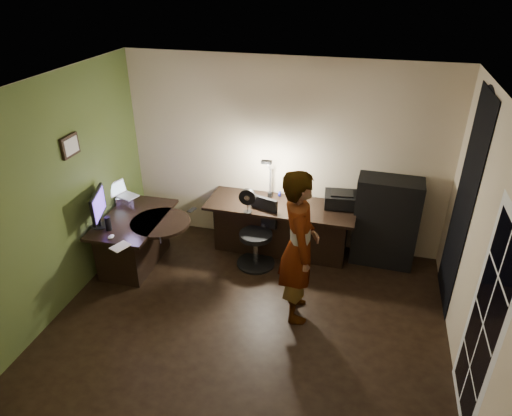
% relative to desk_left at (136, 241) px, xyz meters
% --- Properties ---
extents(floor, '(4.50, 4.00, 0.01)m').
position_rel_desk_left_xyz_m(floor, '(1.79, -0.85, -0.37)').
color(floor, black).
rests_on(floor, ground).
extents(ceiling, '(4.50, 4.00, 0.01)m').
position_rel_desk_left_xyz_m(ceiling, '(1.79, -0.85, 2.34)').
color(ceiling, silver).
rests_on(ceiling, floor).
extents(wall_back, '(4.50, 0.01, 2.70)m').
position_rel_desk_left_xyz_m(wall_back, '(1.79, 1.15, 0.98)').
color(wall_back, beige).
rests_on(wall_back, floor).
extents(wall_front, '(4.50, 0.01, 2.70)m').
position_rel_desk_left_xyz_m(wall_front, '(1.79, -2.86, 0.98)').
color(wall_front, beige).
rests_on(wall_front, floor).
extents(wall_left, '(0.01, 4.00, 2.70)m').
position_rel_desk_left_xyz_m(wall_left, '(-0.47, -0.85, 0.98)').
color(wall_left, beige).
rests_on(wall_left, floor).
extents(wall_right, '(0.01, 4.00, 2.70)m').
position_rel_desk_left_xyz_m(wall_right, '(4.04, -0.85, 0.98)').
color(wall_right, beige).
rests_on(wall_right, floor).
extents(green_wall_overlay, '(0.00, 4.00, 2.70)m').
position_rel_desk_left_xyz_m(green_wall_overlay, '(-0.45, -0.85, 0.98)').
color(green_wall_overlay, '#4B5E29').
rests_on(green_wall_overlay, floor).
extents(arched_doorway, '(0.01, 0.90, 2.60)m').
position_rel_desk_left_xyz_m(arched_doorway, '(4.03, 0.30, 0.93)').
color(arched_doorway, black).
rests_on(arched_doorway, floor).
extents(french_door, '(0.02, 0.92, 2.10)m').
position_rel_desk_left_xyz_m(french_door, '(4.02, -1.40, 0.68)').
color(french_door, white).
rests_on(french_door, floor).
extents(framed_picture, '(0.04, 0.30, 0.25)m').
position_rel_desk_left_xyz_m(framed_picture, '(-0.43, -0.40, 1.48)').
color(framed_picture, black).
rests_on(framed_picture, wall_left).
extents(desk_left, '(0.81, 1.29, 0.73)m').
position_rel_desk_left_xyz_m(desk_left, '(0.00, 0.00, 0.00)').
color(desk_left, black).
rests_on(desk_left, floor).
extents(desk_right, '(2.07, 0.75, 0.77)m').
position_rel_desk_left_xyz_m(desk_right, '(1.84, 0.78, 0.02)').
color(desk_right, black).
rests_on(desk_right, floor).
extents(cabinet, '(0.85, 0.45, 1.26)m').
position_rel_desk_left_xyz_m(cabinet, '(3.26, 0.93, 0.26)').
color(cabinet, black).
rests_on(cabinet, floor).
extents(laptop_stand, '(0.30, 0.28, 0.10)m').
position_rel_desk_left_xyz_m(laptop_stand, '(-0.32, 0.39, 0.41)').
color(laptop_stand, silver).
rests_on(laptop_stand, desk_left).
extents(laptop, '(0.37, 0.36, 0.21)m').
position_rel_desk_left_xyz_m(laptop, '(-0.28, 0.39, 0.56)').
color(laptop, silver).
rests_on(laptop, laptop_stand).
extents(monitor, '(0.28, 0.56, 0.36)m').
position_rel_desk_left_xyz_m(monitor, '(-0.30, -0.30, 0.54)').
color(monitor, black).
rests_on(monitor, desk_left).
extents(mouse, '(0.07, 0.10, 0.04)m').
position_rel_desk_left_xyz_m(mouse, '(-0.03, -0.52, 0.38)').
color(mouse, silver).
rests_on(mouse, desk_left).
extents(phone, '(0.11, 0.16, 0.01)m').
position_rel_desk_left_xyz_m(phone, '(0.67, 0.41, 0.36)').
color(phone, black).
rests_on(phone, desk_left).
extents(pen, '(0.08, 0.14, 0.01)m').
position_rel_desk_left_xyz_m(pen, '(0.59, -0.42, 0.36)').
color(pen, black).
rests_on(pen, desk_left).
extents(speaker, '(0.09, 0.09, 0.19)m').
position_rel_desk_left_xyz_m(speaker, '(-0.14, -0.36, 0.46)').
color(speaker, black).
rests_on(speaker, desk_left).
extents(notepad, '(0.23, 0.26, 0.01)m').
position_rel_desk_left_xyz_m(notepad, '(0.19, -0.67, 0.36)').
color(notepad, silver).
rests_on(notepad, desk_left).
extents(desk_fan, '(0.23, 0.14, 0.35)m').
position_rel_desk_left_xyz_m(desk_fan, '(1.46, 0.44, 0.59)').
color(desk_fan, black).
rests_on(desk_fan, desk_right).
extents(headphones, '(0.18, 0.09, 0.08)m').
position_rel_desk_left_xyz_m(headphones, '(1.84, 1.02, 0.46)').
color(headphones, '#0E1393').
rests_on(headphones, desk_right).
extents(printer, '(0.48, 0.40, 0.20)m').
position_rel_desk_left_xyz_m(printer, '(2.64, 0.95, 0.52)').
color(printer, black).
rests_on(printer, desk_right).
extents(desk_lamp, '(0.27, 0.35, 0.68)m').
position_rel_desk_left_xyz_m(desk_lamp, '(1.64, 0.98, 0.76)').
color(desk_lamp, black).
rests_on(desk_lamp, desk_right).
extents(office_chair, '(0.67, 0.67, 0.95)m').
position_rel_desk_left_xyz_m(office_chair, '(1.58, 0.40, 0.11)').
color(office_chair, black).
rests_on(office_chair, floor).
extents(person, '(0.59, 0.75, 1.85)m').
position_rel_desk_left_xyz_m(person, '(2.29, -0.44, 0.56)').
color(person, '#D8A88C').
rests_on(person, floor).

